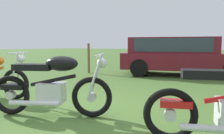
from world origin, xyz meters
TOP-DOWN VIEW (x-y plane):
  - ground_plane at (0.00, 0.00)m, footprint 120.00×120.00m
  - motorcycle_black at (-0.08, -0.31)m, footprint 1.80×1.18m
  - car_burgundy at (-0.00, 5.70)m, footprint 4.82×3.22m
  - fence_post_wooden at (-3.19, 4.26)m, footprint 0.10×0.10m

SIDE VIEW (x-z plane):
  - ground_plane at x=0.00m, z-range 0.00..0.00m
  - motorcycle_black at x=-0.08m, z-range -0.02..1.00m
  - fence_post_wooden at x=-3.19m, z-range 0.00..1.22m
  - car_burgundy at x=0.00m, z-range 0.12..1.55m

